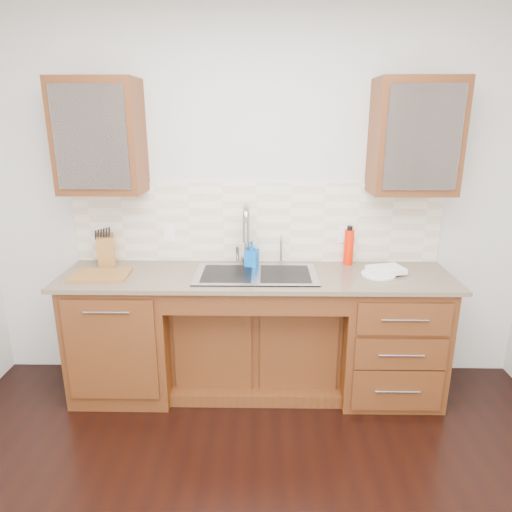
{
  "coord_description": "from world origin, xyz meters",
  "views": [
    {
      "loc": [
        0.05,
        -1.55,
        1.95
      ],
      "look_at": [
        0.0,
        1.4,
        1.05
      ],
      "focal_mm": 32.0,
      "sensor_mm": 36.0,
      "label": 1
    }
  ],
  "objects_px": {
    "water_bottle": "(349,247)",
    "plate": "(378,274)",
    "knife_block": "(106,250)",
    "cutting_board": "(100,275)",
    "soap_bottle": "(252,254)"
  },
  "relations": [
    {
      "from": "water_bottle",
      "to": "plate",
      "type": "relative_size",
      "value": 1.11
    },
    {
      "from": "knife_block",
      "to": "cutting_board",
      "type": "bearing_deg",
      "value": -99.47
    },
    {
      "from": "cutting_board",
      "to": "soap_bottle",
      "type": "bearing_deg",
      "value": 12.14
    },
    {
      "from": "soap_bottle",
      "to": "knife_block",
      "type": "height_order",
      "value": "knife_block"
    },
    {
      "from": "soap_bottle",
      "to": "water_bottle",
      "type": "bearing_deg",
      "value": 23.22
    },
    {
      "from": "plate",
      "to": "soap_bottle",
      "type": "bearing_deg",
      "value": 168.96
    },
    {
      "from": "plate",
      "to": "cutting_board",
      "type": "relative_size",
      "value": 0.61
    },
    {
      "from": "water_bottle",
      "to": "knife_block",
      "type": "xyz_separation_m",
      "value": [
        -1.78,
        -0.03,
        -0.02
      ]
    },
    {
      "from": "knife_block",
      "to": "cutting_board",
      "type": "relative_size",
      "value": 0.57
    },
    {
      "from": "water_bottle",
      "to": "knife_block",
      "type": "height_order",
      "value": "water_bottle"
    },
    {
      "from": "soap_bottle",
      "to": "plate",
      "type": "distance_m",
      "value": 0.9
    },
    {
      "from": "soap_bottle",
      "to": "knife_block",
      "type": "distance_m",
      "value": 1.07
    },
    {
      "from": "soap_bottle",
      "to": "plate",
      "type": "height_order",
      "value": "soap_bottle"
    },
    {
      "from": "water_bottle",
      "to": "knife_block",
      "type": "bearing_deg",
      "value": -179.18
    },
    {
      "from": "soap_bottle",
      "to": "water_bottle",
      "type": "xyz_separation_m",
      "value": [
        0.71,
        0.08,
        0.03
      ]
    }
  ]
}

